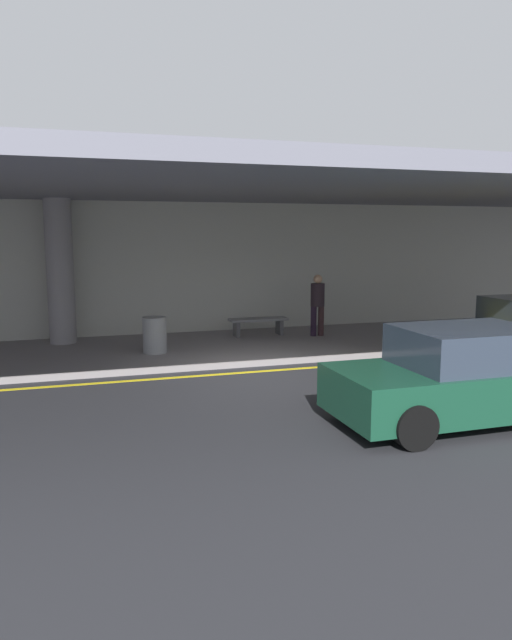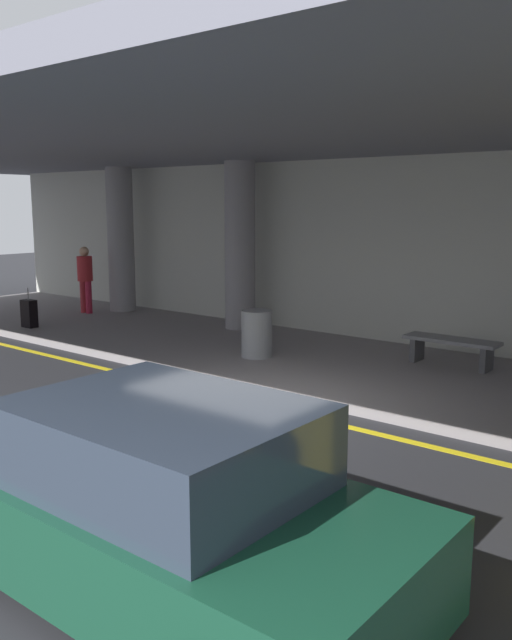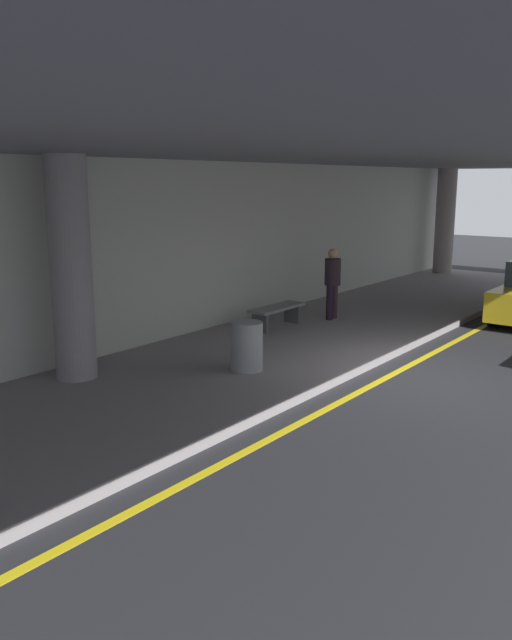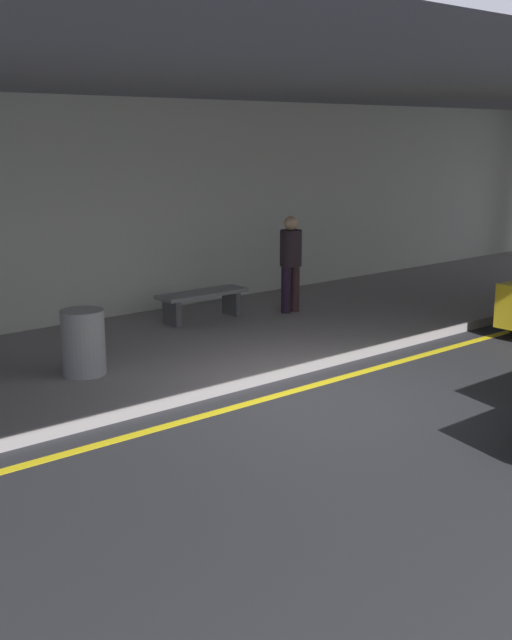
% 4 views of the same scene
% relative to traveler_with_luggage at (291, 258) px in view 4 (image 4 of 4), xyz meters
% --- Properties ---
extents(ground_plane, '(60.00, 60.00, 0.00)m').
position_rel_traveler_with_luggage_xyz_m(ground_plane, '(-2.64, -3.50, -1.11)').
color(ground_plane, '#28282C').
extents(sidewalk, '(26.00, 4.20, 0.15)m').
position_rel_traveler_with_luggage_xyz_m(sidewalk, '(-2.64, -0.40, -1.04)').
color(sidewalk, gray).
rests_on(sidewalk, ground).
extents(lane_stripe_yellow, '(26.00, 0.14, 0.01)m').
position_rel_traveler_with_luggage_xyz_m(lane_stripe_yellow, '(-2.64, -2.96, -1.11)').
color(lane_stripe_yellow, yellow).
rests_on(lane_stripe_yellow, ground).
extents(ceiling_overhang, '(28.00, 13.20, 0.30)m').
position_rel_traveler_with_luggage_xyz_m(ceiling_overhang, '(-2.64, -0.90, 2.84)').
color(ceiling_overhang, slate).
rests_on(ceiling_overhang, support_column_far_left).
extents(terminal_back_wall, '(26.00, 0.30, 3.80)m').
position_rel_traveler_with_luggage_xyz_m(terminal_back_wall, '(-2.64, 1.85, 0.79)').
color(terminal_back_wall, '#BABBB1').
rests_on(terminal_back_wall, ground).
extents(traveler_with_luggage, '(0.38, 0.38, 1.68)m').
position_rel_traveler_with_luggage_xyz_m(traveler_with_luggage, '(0.00, 0.00, 0.00)').
color(traveler_with_luggage, black).
rests_on(traveler_with_luggage, sidewalk).
extents(bench_metal, '(1.60, 0.50, 0.48)m').
position_rel_traveler_with_luggage_xyz_m(bench_metal, '(-1.53, 0.51, -0.61)').
color(bench_metal, slate).
rests_on(bench_metal, sidewalk).
extents(trash_bin_steel, '(0.56, 0.56, 0.85)m').
position_rel_traveler_with_luggage_xyz_m(trash_bin_steel, '(-4.57, -1.01, -0.54)').
color(trash_bin_steel, gray).
rests_on(trash_bin_steel, sidewalk).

